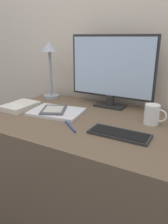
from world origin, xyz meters
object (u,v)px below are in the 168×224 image
at_px(desk_lamp, 50,60).
at_px(notebook, 20,106).
at_px(keyboard, 119,134).
at_px(ereader, 54,110).
at_px(coffee_mug, 152,114).
at_px(laptop, 57,112).
at_px(monitor, 111,70).
at_px(pen, 70,127).

xyz_separation_m(desk_lamp, notebook, (-0.02, -0.31, -0.26)).
height_order(keyboard, ereader, ereader).
xyz_separation_m(keyboard, coffee_mug, (0.10, 0.21, 0.04)).
relative_size(keyboard, laptop, 0.86).
distance_m(keyboard, desk_lamp, 0.82).
xyz_separation_m(ereader, coffee_mug, (0.54, 0.11, 0.03)).
distance_m(monitor, ereader, 0.43).
bearing_deg(ereader, notebook, -173.17).
relative_size(monitor, notebook, 2.51).
distance_m(keyboard, laptop, 0.45).
height_order(ereader, coffee_mug, coffee_mug).
relative_size(keyboard, ereader, 1.33).
distance_m(ereader, pen, 0.24).
bearing_deg(pen, desk_lamp, 135.81).
xyz_separation_m(ereader, pen, (0.20, -0.14, -0.02)).
height_order(keyboard, desk_lamp, desk_lamp).
xyz_separation_m(monitor, pen, (-0.04, -0.42, -0.23)).
bearing_deg(monitor, ereader, -129.90).
bearing_deg(pen, monitor, 84.80).
height_order(laptop, pen, laptop).
bearing_deg(desk_lamp, laptop, -48.26).
bearing_deg(laptop, keyboard, -14.03).
distance_m(ereader, notebook, 0.24).
height_order(coffee_mug, pen, coffee_mug).
xyz_separation_m(keyboard, notebook, (-0.69, 0.07, 0.01)).
height_order(laptop, ereader, ereader).
bearing_deg(monitor, keyboard, -61.69).
bearing_deg(keyboard, pen, -171.42).
distance_m(coffee_mug, pen, 0.43).
distance_m(laptop, notebook, 0.26).
distance_m(laptop, desk_lamp, 0.45).
height_order(ereader, desk_lamp, desk_lamp).
xyz_separation_m(laptop, pen, (0.19, -0.15, -0.00)).
distance_m(laptop, ereader, 0.02).
bearing_deg(notebook, monitor, 33.22).
bearing_deg(ereader, monitor, 50.10).
bearing_deg(ereader, pen, -34.49).
relative_size(ereader, notebook, 0.97).
relative_size(monitor, ereader, 2.58).
distance_m(ereader, desk_lamp, 0.44).
bearing_deg(keyboard, monitor, 118.31).
height_order(keyboard, laptop, laptop).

